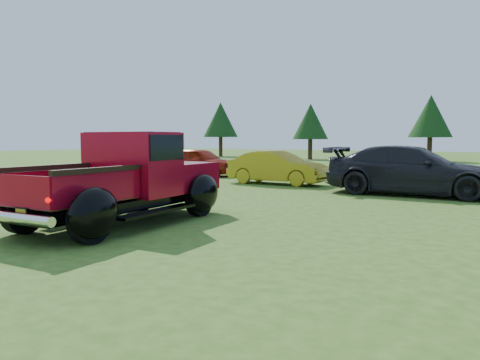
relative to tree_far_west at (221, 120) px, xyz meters
The scene contains 8 objects.
ground 37.37m from the tree_far_west, 53.75° to the right, with size 120.00×120.00×0.00m, color #345718.
tree_far_west is the anchor object (origin of this frame).
tree_west 10.06m from the tree_far_west, ahead, with size 2.94×2.94×4.60m.
tree_mid_left 19.03m from the tree_far_west, ahead, with size 3.20×3.20×5.00m.
pickup_truck 36.09m from the tree_far_west, 56.33° to the right, with size 2.65×5.01×1.80m.
show_car_red 24.17m from the tree_far_west, 55.76° to the right, with size 1.50×3.73×1.27m, color maroon.
show_car_yellow 28.50m from the tree_far_west, 49.27° to the right, with size 1.30×3.72×1.23m, color #A38715.
show_car_grey 32.42m from the tree_far_west, 43.32° to the right, with size 2.05×5.05×1.47m, color black.
Camera 1 is at (5.03, -6.54, 1.66)m, focal length 35.00 mm.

